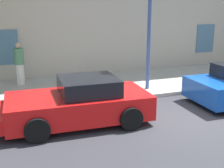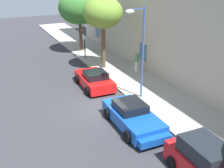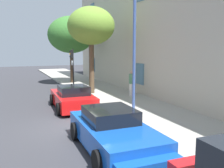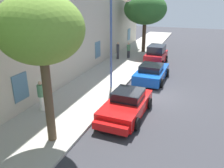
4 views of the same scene
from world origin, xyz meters
The scene contains 4 objects.
ground_plane centered at (0.00, 0.00, 0.00)m, with size 80.00×80.00×0.00m, color #333338.
sidewalk centered at (0.00, 4.19, 0.07)m, with size 60.00×4.16×0.14m, color #A8A399.
sportscar_red_lead centered at (-3.46, 0.79, 0.59)m, with size 4.54×2.30×1.35m.
pedestrian_bystander centered at (-4.69, 5.33, 1.03)m, with size 0.54×0.54×1.76m.
Camera 1 is at (-5.19, -7.22, 3.39)m, focal length 47.10 mm.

